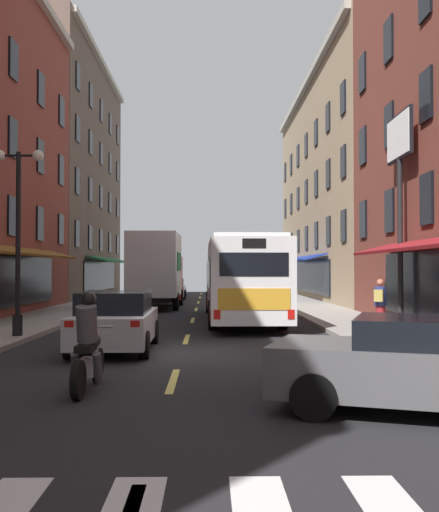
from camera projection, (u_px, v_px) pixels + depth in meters
ground_plane at (182, 356)px, 14.44m from camera, size 34.80×80.00×0.10m
lane_centre_dashes at (181, 355)px, 14.20m from camera, size 0.14×73.90×0.01m
sidewalk_right at (425, 350)px, 14.55m from camera, size 3.00×80.00×0.14m
billboard_sign at (400, 167)px, 20.13m from camera, size 0.40×2.43×7.12m
transit_bus at (240, 279)px, 23.95m from camera, size 2.77×12.41×3.17m
box_truck at (157, 271)px, 31.39m from camera, size 2.51×7.58×3.83m
sedan_near at (435, 364)px, 8.42m from camera, size 4.80×3.21×1.35m
sedan_mid at (116, 321)px, 14.95m from camera, size 1.94×4.28×1.48m
sedan_far at (172, 289)px, 41.05m from camera, size 1.98×4.52×1.40m
motorcycle_rider at (88, 348)px, 10.02m from camera, size 0.62×2.07×1.66m
pedestrian_near at (380, 304)px, 18.33m from camera, size 0.44×0.52×1.59m
street_lamp_twin at (18, 233)px, 17.16m from camera, size 1.42×0.32×5.31m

